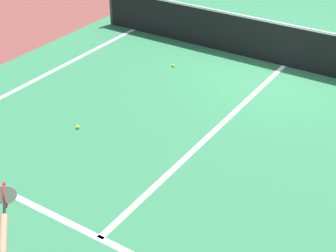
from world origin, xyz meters
TOP-DOWN VIEW (x-y plane):
  - ground_plane at (0.00, 0.00)m, footprint 60.00×60.00m
  - court_surface_inbounds at (0.00, 0.00)m, footprint 10.62×24.40m
  - line_service_near at (0.00, -6.40)m, footprint 8.22×0.10m
  - line_center_service at (0.00, -3.20)m, footprint 0.10×6.40m
  - net at (0.00, 0.00)m, footprint 9.72×0.09m
  - tennis_ball_mid_court at (-2.07, -4.48)m, footprint 0.07×0.07m
  - tennis_ball_near_net at (-2.04, -1.37)m, footprint 0.07×0.07m

SIDE VIEW (x-z plane):
  - ground_plane at x=0.00m, z-range 0.00..0.00m
  - court_surface_inbounds at x=0.00m, z-range 0.00..0.00m
  - line_service_near at x=0.00m, z-range 0.00..0.01m
  - line_center_service at x=0.00m, z-range 0.00..0.01m
  - tennis_ball_mid_court at x=-2.07m, z-range 0.00..0.07m
  - tennis_ball_near_net at x=-2.04m, z-range 0.00..0.07m
  - net at x=0.00m, z-range -0.04..1.03m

